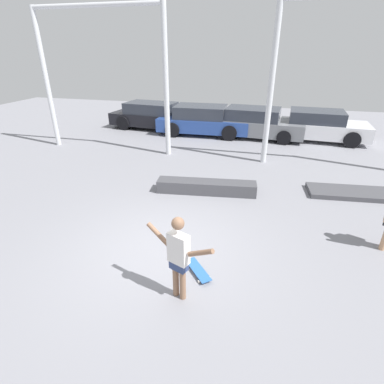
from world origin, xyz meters
name	(u,v)px	position (x,y,z in m)	size (l,w,h in m)	color
ground_plane	(161,249)	(0.00, 0.00, 0.00)	(36.00, 36.00, 0.00)	gray
skateboarder	(179,254)	(0.77, -1.17, 0.89)	(1.26, 0.56, 1.57)	#8C664C
skateboard	(198,270)	(0.94, -0.51, 0.06)	(0.64, 0.70, 0.08)	#2D66B2
grind_box	(206,187)	(0.36, 2.98, 0.18)	(2.90, 0.51, 0.37)	#47474C
manual_pad	(364,194)	(4.85, 3.92, 0.07)	(3.12, 0.91, 0.14)	#47474C
canopy_support_left	(101,66)	(-4.45, 6.15, 3.27)	(5.34, 0.20, 5.33)	silver
canopy_support_right	(358,70)	(4.45, 6.15, 3.27)	(5.34, 0.20, 5.33)	silver
parked_car_black	(153,116)	(-3.98, 9.99, 0.66)	(4.73, 2.19, 1.34)	black
parked_car_blue	(203,121)	(-1.22, 9.53, 0.67)	(4.45, 2.06, 1.38)	#284793
parked_car_grey	(255,123)	(1.30, 9.64, 0.66)	(4.56, 2.23, 1.36)	slate
parked_car_white	(318,126)	(4.14, 9.86, 0.66)	(4.33, 2.17, 1.34)	white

